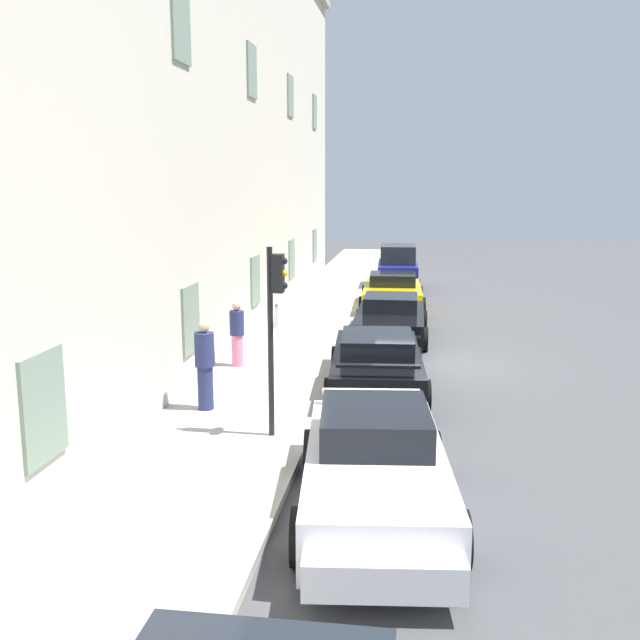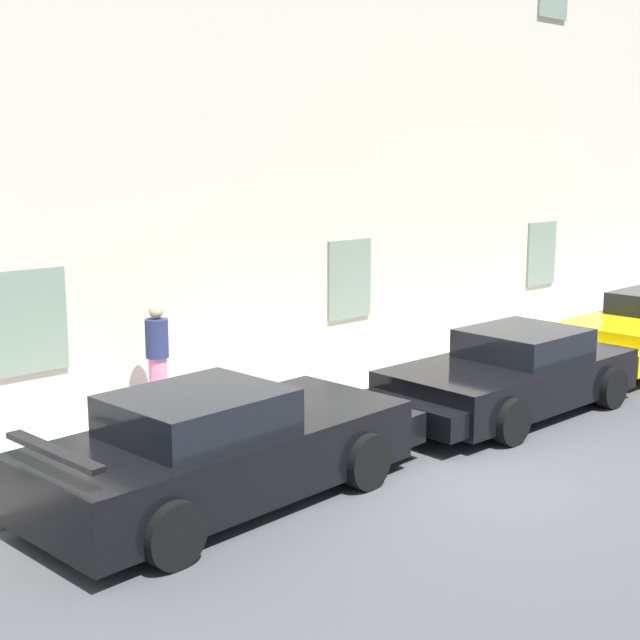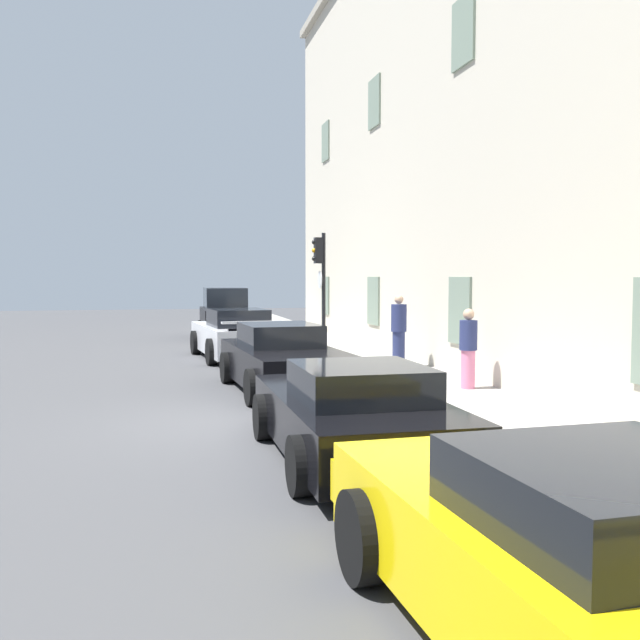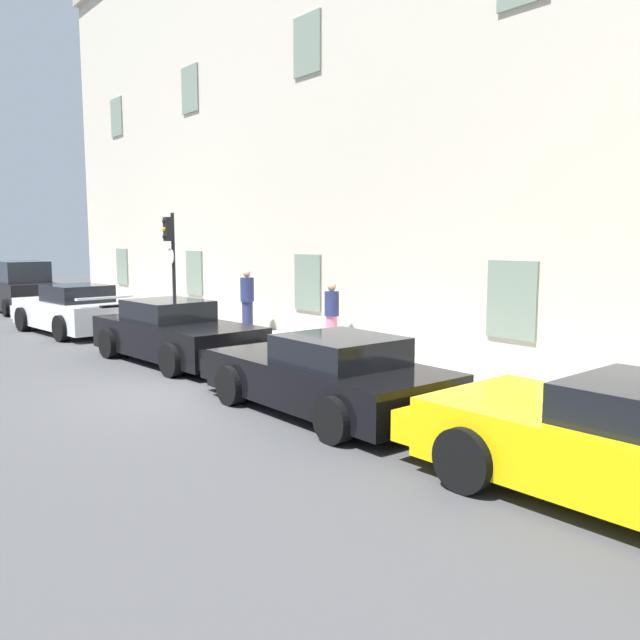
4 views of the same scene
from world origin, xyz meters
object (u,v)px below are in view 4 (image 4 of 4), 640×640
(sportscar_red_lead, at_px, (71,311))
(sportscar_tail_end, at_px, (613,444))
(hatchback_distant, at_px, (23,289))
(traffic_light, at_px, (171,251))
(sportscar_yellow_flank, at_px, (180,335))
(sportscar_white_middle, at_px, (321,375))
(pedestrian_admiring, at_px, (332,314))
(pedestrian_strolling, at_px, (247,300))

(sportscar_red_lead, bearing_deg, sportscar_tail_end, 1.40)
(hatchback_distant, height_order, traffic_light, traffic_light)
(sportscar_yellow_flank, bearing_deg, hatchback_distant, -179.86)
(sportscar_yellow_flank, bearing_deg, sportscar_white_middle, -0.92)
(hatchback_distant, bearing_deg, sportscar_white_middle, -0.16)
(sportscar_tail_end, relative_size, hatchback_distant, 1.24)
(sportscar_red_lead, height_order, hatchback_distant, hatchback_distant)
(sportscar_tail_end, distance_m, hatchback_distant, 22.74)
(pedestrian_admiring, relative_size, pedestrian_strolling, 0.90)
(hatchback_distant, height_order, pedestrian_strolling, hatchback_distant)
(sportscar_tail_end, xyz_separation_m, pedestrian_admiring, (-8.75, 3.42, 0.34))
(sportscar_tail_end, relative_size, pedestrian_strolling, 2.63)
(pedestrian_admiring, bearing_deg, hatchback_distant, -166.03)
(sportscar_yellow_flank, relative_size, traffic_light, 1.54)
(pedestrian_admiring, bearing_deg, sportscar_tail_end, -21.33)
(hatchback_distant, xyz_separation_m, traffic_light, (9.25, 1.59, 1.55))
(sportscar_tail_end, bearing_deg, sportscar_white_middle, -178.61)
(traffic_light, bearing_deg, pedestrian_admiring, 21.71)
(hatchback_distant, distance_m, pedestrian_admiring, 14.42)
(sportscar_white_middle, bearing_deg, pedestrian_strolling, 155.93)
(sportscar_yellow_flank, relative_size, sportscar_tail_end, 1.10)
(sportscar_red_lead, distance_m, hatchback_distant, 6.49)
(sportscar_yellow_flank, xyz_separation_m, sportscar_tail_end, (9.92, 0.03, 0.00))
(traffic_light, distance_m, pedestrian_admiring, 5.31)
(traffic_light, relative_size, pedestrian_admiring, 2.10)
(pedestrian_admiring, height_order, pedestrian_strolling, pedestrian_strolling)
(hatchback_distant, bearing_deg, sportscar_yellow_flank, 0.14)
(sportscar_red_lead, xyz_separation_m, sportscar_yellow_flank, (6.34, 0.36, -0.03))
(sportscar_red_lead, relative_size, sportscar_tail_end, 1.09)
(sportscar_tail_end, bearing_deg, hatchback_distant, -179.84)
(sportscar_white_middle, xyz_separation_m, pedestrian_admiring, (-3.96, 3.53, 0.38))
(pedestrian_strolling, bearing_deg, pedestrian_admiring, 3.72)
(sportscar_tail_end, height_order, pedestrian_admiring, pedestrian_admiring)
(sportscar_white_middle, relative_size, pedestrian_strolling, 2.65)
(sportscar_tail_end, xyz_separation_m, traffic_light, (-13.49, 1.53, 1.80))
(sportscar_yellow_flank, xyz_separation_m, sportscar_white_middle, (5.14, -0.08, -0.04))
(sportscar_tail_end, distance_m, pedestrian_admiring, 9.40)
(sportscar_yellow_flank, height_order, hatchback_distant, hatchback_distant)
(sportscar_red_lead, bearing_deg, pedestrian_strolling, 41.43)
(sportscar_yellow_flank, xyz_separation_m, hatchback_distant, (-12.82, -0.03, 0.26))
(sportscar_tail_end, distance_m, traffic_light, 13.70)
(sportscar_yellow_flank, bearing_deg, sportscar_tail_end, 0.19)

